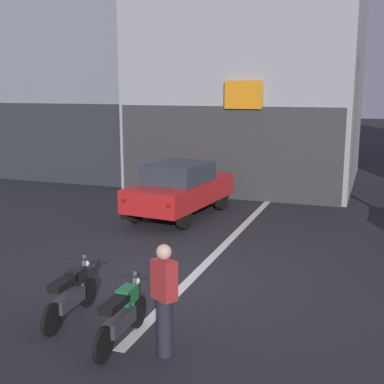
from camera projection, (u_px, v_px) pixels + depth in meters
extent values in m
plane|color=#232328|center=(189.00, 281.00, 10.30)|extent=(120.00, 120.00, 0.00)
cube|color=silver|center=(256.00, 213.00, 15.83)|extent=(0.20, 18.00, 0.01)
cube|color=#292C30|center=(13.00, 142.00, 21.42)|extent=(10.54, 0.10, 3.20)
cube|color=#373739|center=(226.00, 153.00, 17.69)|extent=(7.88, 0.10, 3.20)
cube|color=orange|center=(244.00, 95.00, 17.03)|extent=(1.27, 0.16, 0.93)
cylinder|color=black|center=(179.00, 195.00, 16.95)|extent=(0.25, 0.66, 0.64)
cylinder|color=black|center=(222.00, 200.00, 16.28)|extent=(0.25, 0.66, 0.64)
cylinder|color=black|center=(136.00, 212.00, 14.67)|extent=(0.25, 0.66, 0.64)
cylinder|color=black|center=(184.00, 218.00, 14.00)|extent=(0.25, 0.66, 0.64)
cube|color=red|center=(181.00, 192.00, 15.39)|extent=(2.21, 4.27, 0.66)
cube|color=#2D3842|center=(179.00, 172.00, 15.14)|extent=(1.76, 2.13, 0.56)
cube|color=red|center=(124.00, 201.00, 13.91)|extent=(0.15, 0.08, 0.12)
cube|color=red|center=(169.00, 206.00, 13.30)|extent=(0.15, 0.08, 0.12)
cylinder|color=black|center=(88.00, 292.00, 9.07)|extent=(0.09, 0.52, 0.52)
cylinder|color=black|center=(52.00, 320.00, 8.00)|extent=(0.09, 0.52, 0.52)
cube|color=#38383D|center=(69.00, 300.00, 8.47)|extent=(0.23, 0.74, 0.22)
cube|color=black|center=(63.00, 283.00, 8.25)|extent=(0.25, 0.61, 0.12)
cube|color=black|center=(76.00, 276.00, 8.64)|extent=(0.24, 0.37, 0.24)
cylinder|color=#4C4C51|center=(83.00, 275.00, 8.86)|extent=(0.08, 0.24, 0.70)
cylinder|color=black|center=(80.00, 259.00, 8.72)|extent=(0.55, 0.06, 0.04)
sphere|color=silver|center=(86.00, 264.00, 8.94)|extent=(0.12, 0.12, 0.12)
cylinder|color=black|center=(138.00, 312.00, 8.27)|extent=(0.08, 0.52, 0.52)
cylinder|color=black|center=(103.00, 345.00, 7.21)|extent=(0.08, 0.52, 0.52)
cube|color=#38383D|center=(120.00, 322.00, 7.67)|extent=(0.21, 0.74, 0.22)
cube|color=black|center=(114.00, 304.00, 7.45)|extent=(0.23, 0.60, 0.12)
cube|color=#1E7238|center=(127.00, 295.00, 7.84)|extent=(0.23, 0.36, 0.24)
cylinder|color=#4C4C51|center=(133.00, 294.00, 8.06)|extent=(0.07, 0.24, 0.70)
cylinder|color=black|center=(131.00, 276.00, 7.92)|extent=(0.55, 0.04, 0.04)
sphere|color=silver|center=(136.00, 281.00, 8.14)|extent=(0.12, 0.12, 0.12)
cylinder|color=#23232D|center=(165.00, 327.00, 7.38)|extent=(0.24, 0.24, 0.86)
cube|color=#B22D2D|center=(164.00, 280.00, 7.24)|extent=(0.42, 0.37, 0.58)
sphere|color=beige|center=(164.00, 252.00, 7.16)|extent=(0.22, 0.22, 0.22)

